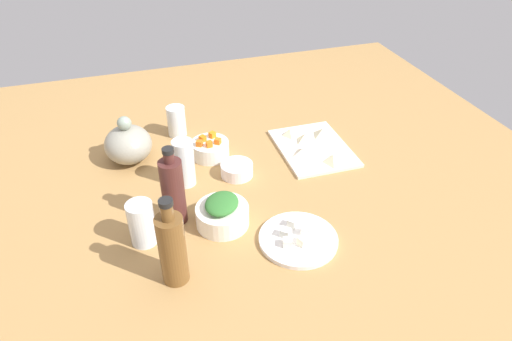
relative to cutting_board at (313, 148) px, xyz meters
The scene contains 28 objects.
tabletop 26.91cm from the cutting_board, 117.86° to the left, with size 190.00×190.00×3.00cm, color #A57B46.
cutting_board is the anchor object (origin of this frame).
plate_tofu 43.69cm from the cutting_board, 151.65° to the left, with size 20.02×20.02×1.20cm, color white.
bowl_greens 45.74cm from the cutting_board, 125.22° to the left, with size 13.93×13.93×5.45cm, color white.
bowl_carrots 33.73cm from the cutting_board, 79.00° to the left, with size 12.01×12.01×5.17cm, color white.
bowl_small_side 28.51cm from the cutting_board, 102.70° to the left, with size 9.72×9.72×3.93cm, color white.
teapot 59.18cm from the cutting_board, 78.28° to the left, with size 17.15×14.55×15.39cm.
bottle_0 53.80cm from the cutting_board, 113.35° to the left, with size 5.97×5.97×22.53cm.
bottle_1 67.09cm from the cutting_board, 128.31° to the left, with size 6.19×6.19×23.08cm.
drinking_glass_0 44.14cm from the cutting_board, 97.43° to the left, with size 6.01×6.01×14.43cm, color white.
drinking_glass_1 47.03cm from the cutting_board, 60.69° to the left, with size 6.22×6.22×10.43cm, color white.
drinking_glass_2 63.84cm from the cutting_board, 114.88° to the left, with size 6.56×6.56×11.92cm, color white.
carrot_cube_0 34.42cm from the cutting_board, 83.39° to the left, with size 1.80×1.80×1.80cm, color orange.
carrot_cube_1 31.66cm from the cutting_board, 81.18° to the left, with size 1.80×1.80×1.80cm, color orange.
carrot_cube_2 33.29cm from the cutting_board, 73.87° to the left, with size 1.80×1.80×1.80cm, color orange.
carrot_cube_3 36.29cm from the cutting_board, 77.34° to the left, with size 1.80×1.80×1.80cm, color orange.
carrot_cube_4 37.37cm from the cutting_board, 81.77° to the left, with size 1.80×1.80×1.80cm, color orange.
chopped_greens_mound 46.14cm from the cutting_board, 125.22° to the left, with size 10.13×8.51×2.92cm, color #30702E.
tofu_cube_0 45.98cm from the cutting_board, 153.25° to the left, with size 2.20×2.20×2.20cm, color white.
tofu_cube_1 43.88cm from the cutting_board, 147.19° to the left, with size 2.20×2.20×2.20cm, color white.
tofu_cube_2 42.08cm from the cutting_board, 153.65° to the left, with size 2.20×2.20×2.20cm, color white.
tofu_cube_3 47.20cm from the cutting_board, 148.84° to the left, with size 2.20×2.20×2.20cm, color #F0E5CF.
tofu_cube_4 39.80cm from the cutting_board, 148.69° to the left, with size 2.20×2.20×2.20cm, color silver.
dumpling_0 4.65cm from the cutting_board, 19.66° to the left, with size 5.04×4.52×2.97cm, color beige.
dumpling_1 7.77cm from the cutting_board, 46.21° to the right, with size 5.49×4.92×2.96cm, color beige.
dumpling_2 10.40cm from the cutting_board, 168.17° to the right, with size 5.40×4.59×2.62cm, color beige.
dumpling_3 6.78cm from the cutting_board, 125.15° to the left, with size 5.72×5.56×2.71cm, color beige.
dumpling_4 10.56cm from the cutting_board, 27.81° to the left, with size 4.19×3.95×2.54cm, color beige.
Camera 1 is at (-103.68, 32.91, 85.20)cm, focal length 32.42 mm.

